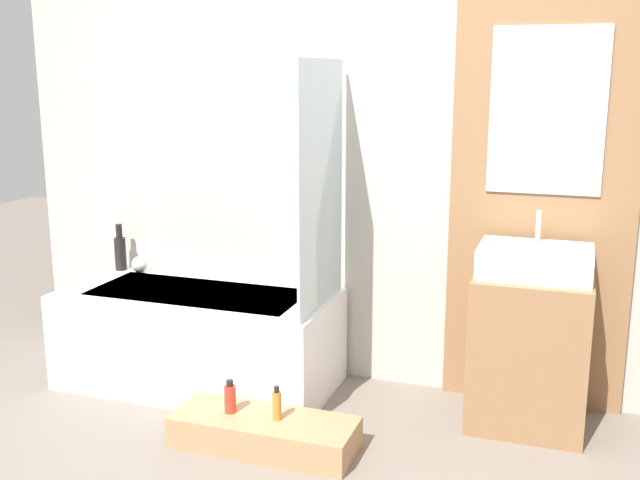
{
  "coord_description": "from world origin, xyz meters",
  "views": [
    {
      "loc": [
        1.0,
        -2.22,
        1.67
      ],
      "look_at": [
        -0.01,
        0.71,
        0.97
      ],
      "focal_mm": 42.0,
      "sensor_mm": 36.0,
      "label": 1
    }
  ],
  "objects_px": {
    "bathtub": "(199,338)",
    "wooden_step_bench": "(264,432)",
    "sink": "(535,261)",
    "vase_tall_dark": "(120,251)",
    "bottle_soap_primary": "(230,398)",
    "bottle_soap_secondary": "(277,405)",
    "vase_round_light": "(140,264)"
  },
  "relations": [
    {
      "from": "vase_round_light",
      "to": "bathtub",
      "type": "bearing_deg",
      "value": -25.99
    },
    {
      "from": "sink",
      "to": "bottle_soap_secondary",
      "type": "xyz_separation_m",
      "value": [
        -1.04,
        -0.64,
        -0.59
      ]
    },
    {
      "from": "bathtub",
      "to": "wooden_step_bench",
      "type": "relative_size",
      "value": 1.75
    },
    {
      "from": "sink",
      "to": "bottle_soap_primary",
      "type": "xyz_separation_m",
      "value": [
        -1.27,
        -0.64,
        -0.6
      ]
    },
    {
      "from": "bathtub",
      "to": "vase_round_light",
      "type": "relative_size",
      "value": 15.33
    },
    {
      "from": "wooden_step_bench",
      "to": "bottle_soap_primary",
      "type": "distance_m",
      "value": 0.22
    },
    {
      "from": "sink",
      "to": "vase_tall_dark",
      "type": "relative_size",
      "value": 1.85
    },
    {
      "from": "bottle_soap_primary",
      "to": "vase_round_light",
      "type": "bearing_deg",
      "value": 140.32
    },
    {
      "from": "bathtub",
      "to": "bottle_soap_primary",
      "type": "height_order",
      "value": "bathtub"
    },
    {
      "from": "sink",
      "to": "bottle_soap_secondary",
      "type": "distance_m",
      "value": 1.36
    },
    {
      "from": "vase_tall_dark",
      "to": "bottle_soap_primary",
      "type": "relative_size",
      "value": 1.78
    },
    {
      "from": "bottle_soap_primary",
      "to": "bathtub",
      "type": "bearing_deg",
      "value": 129.39
    },
    {
      "from": "vase_round_light",
      "to": "bottle_soap_secondary",
      "type": "height_order",
      "value": "vase_round_light"
    },
    {
      "from": "bathtub",
      "to": "bottle_soap_secondary",
      "type": "relative_size",
      "value": 9.22
    },
    {
      "from": "vase_round_light",
      "to": "bottle_soap_secondary",
      "type": "bearing_deg",
      "value": -33.79
    },
    {
      "from": "wooden_step_bench",
      "to": "sink",
      "type": "bearing_deg",
      "value": 30.26
    },
    {
      "from": "bathtub",
      "to": "vase_tall_dark",
      "type": "bearing_deg",
      "value": 157.9
    },
    {
      "from": "sink",
      "to": "vase_tall_dark",
      "type": "xyz_separation_m",
      "value": [
        -2.36,
        0.17,
        -0.18
      ]
    },
    {
      "from": "sink",
      "to": "vase_tall_dark",
      "type": "distance_m",
      "value": 2.38
    },
    {
      "from": "bathtub",
      "to": "bottle_soap_primary",
      "type": "distance_m",
      "value": 0.71
    },
    {
      "from": "sink",
      "to": "vase_tall_dark",
      "type": "bearing_deg",
      "value": 175.89
    },
    {
      "from": "bathtub",
      "to": "bottle_soap_primary",
      "type": "xyz_separation_m",
      "value": [
        0.45,
        -0.55,
        -0.05
      ]
    },
    {
      "from": "sink",
      "to": "vase_round_light",
      "type": "xyz_separation_m",
      "value": [
        -2.23,
        0.16,
        -0.24
      ]
    },
    {
      "from": "sink",
      "to": "bottle_soap_secondary",
      "type": "relative_size",
      "value": 3.21
    },
    {
      "from": "wooden_step_bench",
      "to": "sink",
      "type": "xyz_separation_m",
      "value": [
        1.1,
        0.64,
        0.74
      ]
    },
    {
      "from": "sink",
      "to": "wooden_step_bench",
      "type": "bearing_deg",
      "value": -149.74
    },
    {
      "from": "bathtub",
      "to": "sink",
      "type": "bearing_deg",
      "value": 3.12
    },
    {
      "from": "vase_tall_dark",
      "to": "vase_round_light",
      "type": "height_order",
      "value": "vase_tall_dark"
    },
    {
      "from": "bathtub",
      "to": "wooden_step_bench",
      "type": "xyz_separation_m",
      "value": [
        0.62,
        -0.55,
        -0.19
      ]
    },
    {
      "from": "vase_round_light",
      "to": "bottle_soap_primary",
      "type": "relative_size",
      "value": 0.61
    },
    {
      "from": "sink",
      "to": "bottle_soap_secondary",
      "type": "bearing_deg",
      "value": -148.25
    },
    {
      "from": "vase_tall_dark",
      "to": "vase_round_light",
      "type": "distance_m",
      "value": 0.15
    }
  ]
}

